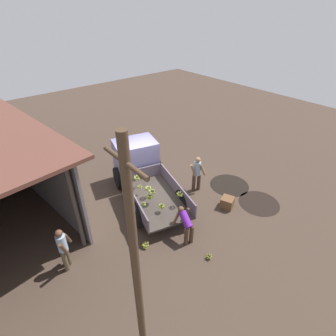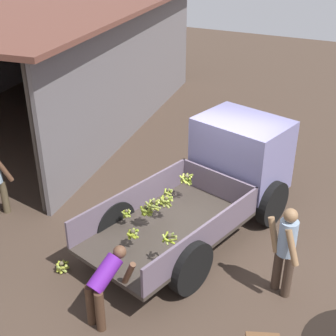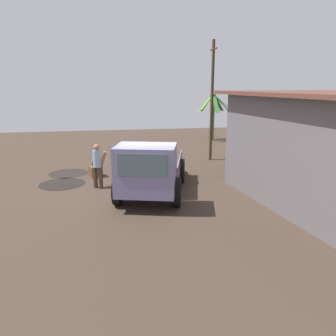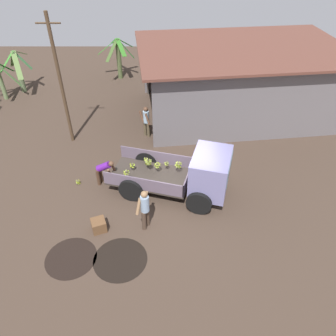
{
  "view_description": "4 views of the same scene",
  "coord_description": "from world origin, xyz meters",
  "px_view_note": "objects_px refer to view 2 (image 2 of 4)",
  "views": [
    {
      "loc": [
        -7.83,
        5.16,
        7.24
      ],
      "look_at": [
        -0.74,
        -0.76,
        1.33
      ],
      "focal_mm": 28.0,
      "sensor_mm": 36.0,
      "label": 1
    },
    {
      "loc": [
        -7.68,
        -2.84,
        5.72
      ],
      "look_at": [
        0.04,
        0.92,
        1.08
      ],
      "focal_mm": 50.0,
      "sensor_mm": 36.0,
      "label": 2
    },
    {
      "loc": [
        10.85,
        -1.42,
        3.81
      ],
      "look_at": [
        -0.18,
        0.58,
        0.96
      ],
      "focal_mm": 35.0,
      "sensor_mm": 36.0,
      "label": 3
    },
    {
      "loc": [
        -0.55,
        -9.89,
        9.0
      ],
      "look_at": [
        -0.55,
        0.11,
        1.1
      ],
      "focal_mm": 35.0,
      "sensor_mm": 36.0,
      "label": 4
    }
  ],
  "objects_px": {
    "banana_bunch_on_ground_1": "(62,266)",
    "person_worker_loading": "(105,282)",
    "cargo_truck": "(226,170)",
    "person_foreground_visitor": "(286,248)"
  },
  "relations": [
    {
      "from": "person_foreground_visitor",
      "to": "person_worker_loading",
      "type": "height_order",
      "value": "person_foreground_visitor"
    },
    {
      "from": "cargo_truck",
      "to": "person_foreground_visitor",
      "type": "distance_m",
      "value": 2.54
    },
    {
      "from": "cargo_truck",
      "to": "banana_bunch_on_ground_1",
      "type": "height_order",
      "value": "cargo_truck"
    },
    {
      "from": "cargo_truck",
      "to": "person_worker_loading",
      "type": "xyz_separation_m",
      "value": [
        -3.68,
        0.64,
        -0.32
      ]
    },
    {
      "from": "banana_bunch_on_ground_1",
      "to": "person_worker_loading",
      "type": "bearing_deg",
      "value": -113.34
    },
    {
      "from": "cargo_truck",
      "to": "person_worker_loading",
      "type": "distance_m",
      "value": 3.75
    },
    {
      "from": "person_worker_loading",
      "to": "banana_bunch_on_ground_1",
      "type": "distance_m",
      "value": 1.58
    },
    {
      "from": "person_foreground_visitor",
      "to": "person_worker_loading",
      "type": "xyz_separation_m",
      "value": [
        -1.8,
        2.35,
        -0.21
      ]
    },
    {
      "from": "banana_bunch_on_ground_1",
      "to": "person_foreground_visitor",
      "type": "bearing_deg",
      "value": -71.67
    },
    {
      "from": "cargo_truck",
      "to": "person_worker_loading",
      "type": "height_order",
      "value": "cargo_truck"
    }
  ]
}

